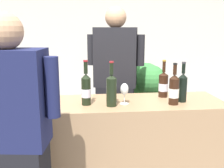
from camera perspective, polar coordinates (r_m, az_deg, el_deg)
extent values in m
cube|color=beige|center=(4.69, -4.94, 10.14)|extent=(8.00, 0.10, 2.80)
cube|color=#9E7A56|center=(2.35, -3.29, -15.14)|extent=(2.10, 0.55, 0.95)
cylinder|color=black|center=(2.11, -19.06, -2.50)|extent=(0.08, 0.08, 0.18)
cone|color=black|center=(2.09, -19.27, 0.49)|extent=(0.08, 0.08, 0.04)
cylinder|color=black|center=(2.08, -19.38, 2.12)|extent=(0.03, 0.03, 0.08)
cylinder|color=#333338|center=(2.07, -19.47, 3.38)|extent=(0.04, 0.04, 0.01)
cylinder|color=silver|center=(2.11, -19.04, -2.74)|extent=(0.08, 0.08, 0.07)
cylinder|color=black|center=(2.09, -5.54, -1.63)|extent=(0.07, 0.07, 0.21)
cone|color=black|center=(2.07, -5.61, 1.70)|extent=(0.07, 0.07, 0.04)
cylinder|color=black|center=(2.06, -5.65, 3.48)|extent=(0.03, 0.03, 0.09)
cylinder|color=maroon|center=(2.05, -5.68, 4.93)|extent=(0.03, 0.03, 0.01)
cylinder|color=silver|center=(2.10, -5.54, -1.91)|extent=(0.07, 0.07, 0.07)
cylinder|color=black|center=(2.24, 14.80, -1.19)|extent=(0.07, 0.07, 0.20)
cone|color=black|center=(2.22, 14.96, 1.75)|extent=(0.07, 0.07, 0.03)
cylinder|color=black|center=(2.21, 15.04, 3.23)|extent=(0.03, 0.03, 0.08)
cylinder|color=#333338|center=(2.21, 15.10, 4.43)|extent=(0.03, 0.03, 0.01)
cylinder|color=black|center=(2.37, 10.89, -0.42)|extent=(0.08, 0.08, 0.19)
cone|color=black|center=(2.35, 10.99, 2.18)|extent=(0.08, 0.08, 0.03)
cylinder|color=black|center=(2.34, 11.05, 3.63)|extent=(0.03, 0.03, 0.09)
cylinder|color=#B79333|center=(2.33, 11.10, 4.93)|extent=(0.03, 0.03, 0.01)
cylinder|color=silver|center=(2.37, 10.88, -0.65)|extent=(0.08, 0.08, 0.07)
cylinder|color=black|center=(2.05, -0.11, -1.78)|extent=(0.08, 0.08, 0.22)
cone|color=black|center=(2.02, -0.12, 1.60)|extent=(0.08, 0.08, 0.03)
cylinder|color=black|center=(2.01, -0.12, 3.26)|extent=(0.03, 0.03, 0.09)
cylinder|color=maroon|center=(2.01, -0.12, 4.72)|extent=(0.03, 0.03, 0.01)
cylinder|color=black|center=(2.15, 13.07, -1.59)|extent=(0.08, 0.08, 0.21)
cone|color=black|center=(2.13, 13.22, 1.53)|extent=(0.08, 0.08, 0.03)
cylinder|color=black|center=(2.12, 13.29, 3.00)|extent=(0.03, 0.03, 0.08)
cylinder|color=black|center=(2.11, 13.35, 4.22)|extent=(0.03, 0.03, 0.01)
cylinder|color=white|center=(2.15, 13.06, -1.86)|extent=(0.08, 0.08, 0.07)
cylinder|color=black|center=(2.06, -15.09, -2.56)|extent=(0.08, 0.08, 0.19)
cone|color=black|center=(2.04, -15.26, 0.40)|extent=(0.08, 0.08, 0.03)
cylinder|color=black|center=(2.03, -15.34, 1.85)|extent=(0.03, 0.03, 0.08)
cylinder|color=maroon|center=(2.02, -15.41, 3.07)|extent=(0.03, 0.03, 0.01)
cylinder|color=#F2D7CC|center=(2.06, -15.08, -2.81)|extent=(0.08, 0.08, 0.06)
cylinder|color=silver|center=(2.13, 2.64, -4.20)|extent=(0.07, 0.07, 0.00)
cylinder|color=silver|center=(2.12, 2.65, -3.17)|extent=(0.01, 0.01, 0.07)
ellipsoid|color=silver|center=(2.10, 2.67, -1.09)|extent=(0.06, 0.06, 0.09)
ellipsoid|color=maroon|center=(2.11, 2.67, -1.52)|extent=(0.05, 0.05, 0.03)
cylinder|color=silver|center=(2.30, -16.30, -0.81)|extent=(0.21, 0.21, 0.21)
torus|color=silver|center=(2.28, -16.46, 1.90)|extent=(0.22, 0.22, 0.01)
cube|color=black|center=(2.95, 0.74, -9.36)|extent=(0.43, 0.32, 0.95)
cube|color=black|center=(2.76, 0.78, 5.77)|extent=(0.47, 0.33, 0.60)
sphere|color=tan|center=(2.75, 0.81, 14.04)|extent=(0.22, 0.22, 0.22)
cylinder|color=black|center=(2.74, 6.14, 7.17)|extent=(0.08, 0.08, 0.32)
cylinder|color=black|center=(2.80, -4.46, 7.29)|extent=(0.08, 0.08, 0.32)
cube|color=#191E47|center=(1.59, -21.08, -2.95)|extent=(0.43, 0.29, 0.55)
sphere|color=tan|center=(1.54, -22.12, 10.40)|extent=(0.21, 0.21, 0.21)
cylinder|color=#191E47|center=(1.50, -12.65, -0.71)|extent=(0.08, 0.08, 0.34)
cylinder|color=brown|center=(3.41, 6.40, -12.41)|extent=(0.28, 0.28, 0.29)
sphere|color=#387F3D|center=(3.13, 9.08, -2.02)|extent=(0.29, 0.29, 0.29)
sphere|color=#387F3D|center=(3.06, 8.17, 0.78)|extent=(0.36, 0.36, 0.36)
sphere|color=#387F3D|center=(3.22, 7.29, 0.15)|extent=(0.42, 0.42, 0.42)
sphere|color=#387F3D|center=(3.23, 6.89, 0.83)|extent=(0.42, 0.42, 0.42)
sphere|color=#387F3D|center=(3.26, 4.65, 0.24)|extent=(0.44, 0.44, 0.44)
sphere|color=#387F3D|center=(3.21, 4.65, 0.26)|extent=(0.47, 0.47, 0.47)
sphere|color=#387F3D|center=(3.25, 7.38, 1.45)|extent=(0.35, 0.35, 0.35)
cylinder|color=#4C3823|center=(3.25, 6.58, -5.25)|extent=(0.05, 0.05, 0.60)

